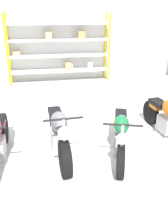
{
  "coord_description": "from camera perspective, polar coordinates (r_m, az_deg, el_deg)",
  "views": [
    {
      "loc": [
        -0.87,
        -4.31,
        2.66
      ],
      "look_at": [
        0.0,
        0.4,
        0.7
      ],
      "focal_mm": 40.0,
      "sensor_mm": 36.0,
      "label": 1
    }
  ],
  "objects": [
    {
      "name": "motorcycle_orange",
      "position": [
        5.78,
        18.66,
        -0.99
      ],
      "size": [
        0.66,
        2.01,
        1.03
      ],
      "rotation": [
        0.0,
        0.0,
        -1.49
      ],
      "color": "black",
      "rests_on": "ground_plane"
    },
    {
      "name": "back_wall",
      "position": [
        10.23,
        -5.83,
        17.32
      ],
      "size": [
        30.0,
        0.08,
        3.6
      ],
      "color": "silver",
      "rests_on": "ground_plane"
    },
    {
      "name": "ground_plane",
      "position": [
        5.14,
        0.82,
        -8.92
      ],
      "size": [
        30.0,
        30.0,
        0.0
      ],
      "primitive_type": "plane",
      "color": "silver"
    },
    {
      "name": "shelving_rack",
      "position": [
        9.93,
        -5.44,
        14.24
      ],
      "size": [
        3.91,
        0.63,
        2.59
      ],
      "color": "yellow",
      "rests_on": "ground_plane"
    },
    {
      "name": "motorcycle_green",
      "position": [
        4.92,
        8.35,
        -4.98
      ],
      "size": [
        0.91,
        2.05,
        0.97
      ],
      "rotation": [
        0.0,
        0.0,
        -1.88
      ],
      "color": "black",
      "rests_on": "ground_plane"
    },
    {
      "name": "motorcycle_grey",
      "position": [
        4.81,
        -5.75,
        -4.95
      ],
      "size": [
        0.65,
        2.04,
        1.06
      ],
      "rotation": [
        0.0,
        0.0,
        -1.52
      ],
      "color": "black",
      "rests_on": "ground_plane"
    }
  ]
}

